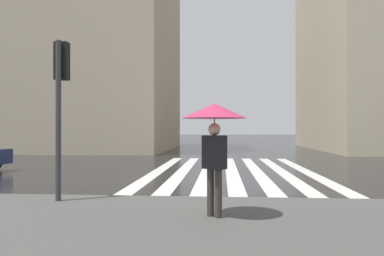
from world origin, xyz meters
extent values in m
plane|color=black|center=(0.00, 0.00, 0.00)|extent=(220.00, 220.00, 0.00)
cube|color=silver|center=(4.00, -3.75, 0.00)|extent=(13.00, 0.50, 0.01)
cube|color=silver|center=(4.00, -2.75, 0.00)|extent=(13.00, 0.50, 0.01)
cube|color=silver|center=(4.00, -1.75, 0.00)|extent=(13.00, 0.50, 0.01)
cube|color=silver|center=(4.00, -0.75, 0.00)|extent=(13.00, 0.50, 0.01)
cube|color=silver|center=(4.00, 0.25, 0.00)|extent=(13.00, 0.50, 0.01)
cube|color=silver|center=(4.00, 1.25, 0.00)|extent=(13.00, 0.50, 0.01)
cube|color=silver|center=(4.00, 2.25, 0.00)|extent=(13.00, 0.50, 0.01)
cube|color=tan|center=(20.23, 14.31, 8.05)|extent=(15.45, 20.53, 16.09)
cylinder|color=#333338|center=(-3.77, 3.25, 1.91)|extent=(0.12, 0.12, 3.53)
cube|color=black|center=(-3.59, 3.25, 3.25)|extent=(0.22, 0.30, 0.85)
sphere|color=red|center=(-3.47, 3.25, 3.53)|extent=(0.17, 0.17, 0.17)
sphere|color=orange|center=(-3.47, 3.25, 3.25)|extent=(0.17, 0.17, 0.17)
sphere|color=green|center=(-3.47, 3.25, 2.97)|extent=(0.17, 0.17, 0.17)
cube|color=black|center=(-5.04, -0.20, 1.31)|extent=(0.43, 0.46, 0.60)
sphere|color=beige|center=(-5.04, -0.20, 1.72)|extent=(0.22, 0.22, 0.22)
cylinder|color=#38332D|center=(-4.98, -0.13, 0.58)|extent=(0.13, 0.13, 0.86)
cylinder|color=#38332D|center=(-5.09, -0.27, 0.58)|extent=(0.13, 0.13, 0.86)
cone|color=#C63360|center=(-5.04, -0.20, 2.05)|extent=(1.17, 1.17, 0.26)
cylinder|color=#4C4C51|center=(-5.04, -0.20, 1.52)|extent=(0.02, 0.02, 0.81)
camera|label=1|loc=(-11.86, -0.33, 1.72)|focal=35.54mm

